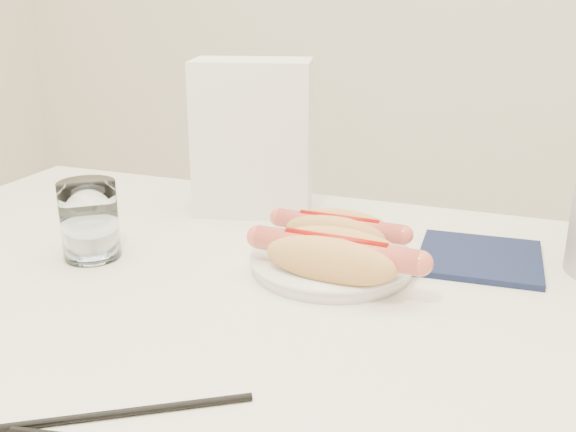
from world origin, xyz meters
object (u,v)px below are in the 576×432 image
(plate, at_px, (332,264))
(water_glass, at_px, (89,220))
(hotdog_right, at_px, (335,256))
(napkin_box, at_px, (253,138))
(table, at_px, (264,348))
(hotdog_left, at_px, (339,231))

(plate, bearing_deg, water_glass, -166.99)
(hotdog_right, height_order, napkin_box, napkin_box)
(plate, relative_size, napkin_box, 0.85)
(table, height_order, water_glass, water_glass)
(plate, bearing_deg, hotdog_left, 95.15)
(hotdog_right, relative_size, napkin_box, 0.85)
(plate, height_order, water_glass, water_glass)
(plate, height_order, hotdog_left, hotdog_left)
(table, height_order, napkin_box, napkin_box)
(water_glass, distance_m, napkin_box, 0.28)
(hotdog_left, distance_m, water_glass, 0.31)
(plate, xyz_separation_m, hotdog_left, (-0.00, 0.04, 0.03))
(hotdog_right, bearing_deg, napkin_box, 134.75)
(plate, distance_m, napkin_box, 0.27)
(table, distance_m, plate, 0.14)
(hotdog_left, distance_m, napkin_box, 0.24)
(hotdog_left, bearing_deg, table, -103.96)
(table, relative_size, hotdog_right, 6.18)
(hotdog_left, bearing_deg, plate, -82.41)
(plate, height_order, napkin_box, napkin_box)
(plate, distance_m, hotdog_right, 0.06)
(plate, xyz_separation_m, water_glass, (-0.30, -0.07, 0.04))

